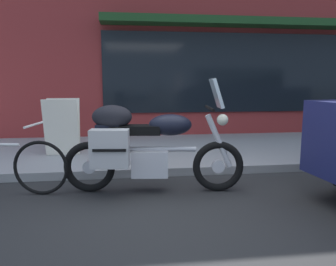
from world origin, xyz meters
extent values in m
plane|color=#2A2A2A|center=(0.00, 0.00, 0.00)|extent=(80.00, 80.00, 0.00)
torus|color=black|center=(0.52, 0.39, 0.32)|extent=(0.64, 0.16, 0.63)
cylinder|color=silver|center=(0.52, 0.39, 0.32)|extent=(0.17, 0.08, 0.16)
torus|color=black|center=(-1.05, 0.56, 0.32)|extent=(0.64, 0.16, 0.63)
cylinder|color=silver|center=(-1.05, 0.56, 0.32)|extent=(0.17, 0.08, 0.16)
cube|color=silver|center=(-0.31, 0.48, 0.37)|extent=(0.47, 0.35, 0.32)
cylinder|color=silver|center=(-0.27, 0.47, 0.54)|extent=(1.03, 0.17, 0.06)
ellipsoid|color=black|center=(-0.07, 0.45, 0.84)|extent=(0.55, 0.34, 0.26)
cube|color=black|center=(-0.48, 0.50, 0.78)|extent=(0.62, 0.30, 0.11)
cube|color=black|center=(-0.81, 0.53, 0.76)|extent=(0.30, 0.25, 0.18)
cylinder|color=silver|center=(0.52, 0.39, 0.63)|extent=(0.35, 0.11, 0.67)
cylinder|color=black|center=(0.40, 0.40, 1.04)|extent=(0.10, 0.62, 0.04)
cube|color=silver|center=(0.48, 0.39, 1.22)|extent=(0.18, 0.33, 0.35)
sphere|color=#EAEACC|center=(0.56, 0.38, 0.90)|extent=(0.14, 0.14, 0.14)
cube|color=#B8B8B8|center=(-0.79, 0.29, 0.60)|extent=(0.46, 0.25, 0.44)
cube|color=black|center=(-0.79, 0.18, 0.60)|extent=(0.37, 0.06, 0.03)
ellipsoid|color=black|center=(-0.76, 0.53, 0.94)|extent=(0.51, 0.37, 0.28)
torus|color=black|center=(-1.62, 0.52, 0.33)|extent=(0.66, 0.14, 0.66)
cylinder|color=silver|center=(-1.67, 0.53, 0.85)|extent=(0.10, 0.48, 0.03)
cube|color=silver|center=(-1.67, 2.09, 0.60)|extent=(0.55, 0.20, 0.95)
cube|color=silver|center=(-1.67, 2.31, 0.60)|extent=(0.55, 0.20, 0.95)
camera|label=1|loc=(-0.59, -3.41, 1.35)|focal=34.77mm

